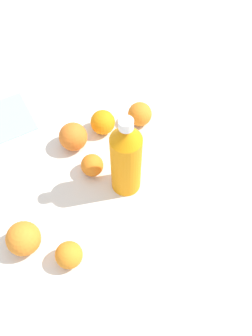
{
  "coord_description": "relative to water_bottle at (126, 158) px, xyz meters",
  "views": [
    {
      "loc": [
        0.34,
        0.4,
        0.88
      ],
      "look_at": [
        0.02,
        0.01,
        0.08
      ],
      "focal_mm": 40.51,
      "sensor_mm": 36.0,
      "label": 1
    }
  ],
  "objects": [
    {
      "name": "orange_1",
      "position": [
        -0.17,
        -0.14,
        -0.09
      ],
      "size": [
        0.07,
        0.07,
        0.07
      ],
      "primitive_type": "sphere",
      "color": "orange",
      "rests_on": "ground_plane"
    },
    {
      "name": "water_bottle",
      "position": [
        0.0,
        0.0,
        0.0
      ],
      "size": [
        0.08,
        0.08,
        0.27
      ],
      "rotation": [
        0.0,
        0.0,
        6.03
      ],
      "color": "orange",
      "rests_on": "ground_plane"
    },
    {
      "name": "orange_5",
      "position": [
        0.29,
        -0.02,
        -0.08
      ],
      "size": [
        0.08,
        0.08,
        0.08
      ],
      "primitive_type": "sphere",
      "color": "orange",
      "rests_on": "ground_plane"
    },
    {
      "name": "orange_2",
      "position": [
        0.03,
        -0.19,
        -0.08
      ],
      "size": [
        0.08,
        0.08,
        0.08
      ],
      "primitive_type": "sphere",
      "color": "orange",
      "rests_on": "ground_plane"
    },
    {
      "name": "orange_4",
      "position": [
        -0.06,
        -0.18,
        -0.09
      ],
      "size": [
        0.07,
        0.07,
        0.07
      ],
      "primitive_type": "sphere",
      "color": "orange",
      "rests_on": "ground_plane"
    },
    {
      "name": "orange_3",
      "position": [
        0.23,
        0.08,
        -0.09
      ],
      "size": [
        0.06,
        0.06,
        0.06
      ],
      "primitive_type": "sphere",
      "color": "orange",
      "rests_on": "ground_plane"
    },
    {
      "name": "ground_plane",
      "position": [
        -0.02,
        -0.01,
        -0.12
      ],
      "size": [
        2.4,
        2.4,
        0.0
      ],
      "primitive_type": "plane",
      "color": "silver"
    },
    {
      "name": "orange_0",
      "position": [
        0.05,
        -0.09,
        -0.09
      ],
      "size": [
        0.06,
        0.06,
        0.06
      ],
      "primitive_type": "sphere",
      "color": "orange",
      "rests_on": "ground_plane"
    },
    {
      "name": "folded_napkin",
      "position": [
        0.14,
        -0.4,
        -0.12
      ],
      "size": [
        0.18,
        0.19,
        0.01
      ],
      "primitive_type": "cube",
      "rotation": [
        0.0,
        0.0,
        -0.19
      ],
      "color": "#99BFD8",
      "rests_on": "ground_plane"
    }
  ]
}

